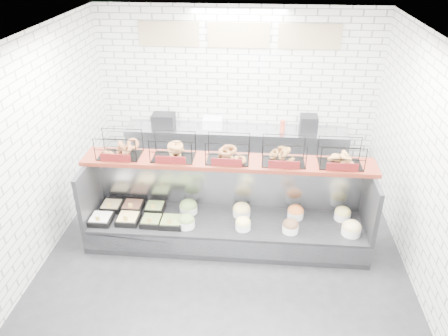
{
  "coord_description": "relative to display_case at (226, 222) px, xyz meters",
  "views": [
    {
      "loc": [
        0.41,
        -4.84,
        4.09
      ],
      "look_at": [
        -0.05,
        0.45,
        1.17
      ],
      "focal_mm": 35.0,
      "sensor_mm": 36.0,
      "label": 1
    }
  ],
  "objects": [
    {
      "name": "room_shell",
      "position": [
        0.01,
        0.26,
        1.73
      ],
      "size": [
        5.02,
        5.51,
        3.01
      ],
      "color": "white",
      "rests_on": "ground"
    },
    {
      "name": "display_case",
      "position": [
        0.0,
        0.0,
        0.0
      ],
      "size": [
        4.0,
        0.9,
        1.2
      ],
      "color": "black",
      "rests_on": "ground"
    },
    {
      "name": "prep_counter",
      "position": [
        0.01,
        2.09,
        0.14
      ],
      "size": [
        4.0,
        0.6,
        1.2
      ],
      "color": "#93969B",
      "rests_on": "ground"
    },
    {
      "name": "bagel_shelf",
      "position": [
        0.01,
        0.18,
        1.05
      ],
      "size": [
        4.1,
        0.5,
        0.4
      ],
      "color": "#521B11",
      "rests_on": "display_case"
    },
    {
      "name": "ground",
      "position": [
        0.01,
        -0.34,
        -0.33
      ],
      "size": [
        5.5,
        5.5,
        0.0
      ],
      "primitive_type": "plane",
      "color": "black",
      "rests_on": "ground"
    }
  ]
}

